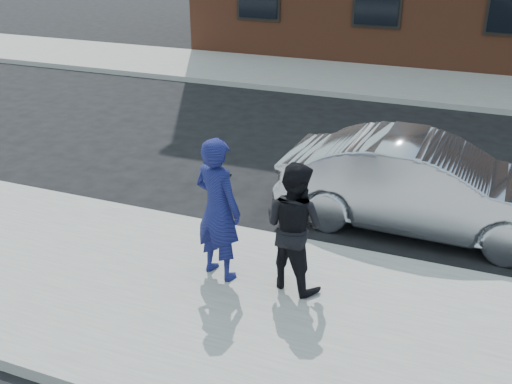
% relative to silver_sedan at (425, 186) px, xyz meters
% --- Properties ---
extents(ground, '(100.00, 100.00, 0.00)m').
position_rel_silver_sedan_xyz_m(ground, '(0.85, -2.82, -0.69)').
color(ground, black).
rests_on(ground, ground).
extents(near_sidewalk, '(50.00, 3.50, 0.15)m').
position_rel_silver_sedan_xyz_m(near_sidewalk, '(0.85, -3.07, -0.62)').
color(near_sidewalk, gray).
rests_on(near_sidewalk, ground).
extents(near_curb, '(50.00, 0.10, 0.15)m').
position_rel_silver_sedan_xyz_m(near_curb, '(0.85, -1.27, -0.62)').
color(near_curb, '#999691').
rests_on(near_curb, ground).
extents(far_sidewalk, '(50.00, 3.50, 0.15)m').
position_rel_silver_sedan_xyz_m(far_sidewalk, '(0.85, 8.43, -0.62)').
color(far_sidewalk, gray).
rests_on(far_sidewalk, ground).
extents(far_curb, '(50.00, 0.10, 0.15)m').
position_rel_silver_sedan_xyz_m(far_curb, '(0.85, 6.63, -0.62)').
color(far_curb, '#999691').
rests_on(far_curb, ground).
extents(silver_sedan, '(4.24, 1.55, 1.39)m').
position_rel_silver_sedan_xyz_m(silver_sedan, '(0.00, 0.00, 0.00)').
color(silver_sedan, '#999BA3').
rests_on(silver_sedan, ground).
extents(man_hoodie, '(0.77, 0.62, 1.82)m').
position_rel_silver_sedan_xyz_m(man_hoodie, '(-2.15, -2.50, 0.37)').
color(man_hoodie, navy).
rests_on(man_hoodie, near_sidewalk).
extents(man_peacoat, '(0.93, 0.82, 1.61)m').
position_rel_silver_sedan_xyz_m(man_peacoat, '(-1.22, -2.39, 0.26)').
color(man_peacoat, black).
rests_on(man_peacoat, near_sidewalk).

